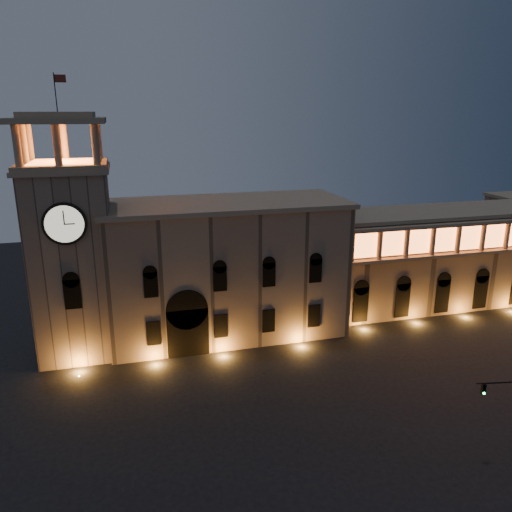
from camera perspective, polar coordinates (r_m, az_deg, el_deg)
name	(u,v)px	position (r m, az deg, el deg)	size (l,w,h in m)	color
ground	(295,422)	(50.16, 4.50, -18.43)	(160.00, 160.00, 0.00)	black
government_building	(226,269)	(64.94, -3.47, -1.44)	(30.80, 12.80, 17.60)	#7F6653
clock_tower	(73,253)	(62.15, -20.22, 0.32)	(9.80, 9.80, 32.40)	#7F6653
colonnade_wing	(444,256)	(80.67, 20.68, -0.01)	(40.60, 11.50, 14.50)	#7A614E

